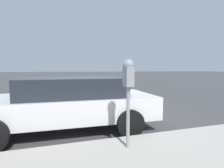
# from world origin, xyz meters

# --- Properties ---
(ground_plane) EXTENTS (220.00, 220.00, 0.00)m
(ground_plane) POSITION_xyz_m (0.00, 0.00, 0.00)
(ground_plane) COLOR #424244
(parking_meter) EXTENTS (0.21, 0.19, 1.55)m
(parking_meter) POSITION_xyz_m (-2.68, 0.20, 1.35)
(parking_meter) COLOR gray
(parking_meter) RESTS_ON sidewalk
(car_white) EXTENTS (2.11, 4.48, 1.33)m
(car_white) POSITION_xyz_m (-0.96, 1.11, 0.72)
(car_white) COLOR silver
(car_white) RESTS_ON ground_plane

